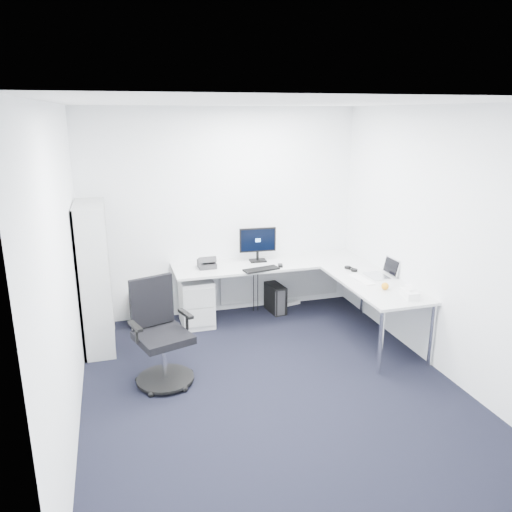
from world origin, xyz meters
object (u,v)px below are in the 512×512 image
object	(u,v)px
bookshelf	(95,277)
task_chair	(163,335)
laptop	(377,268)
l_desk	(279,298)
monitor	(258,244)

from	to	relation	value
bookshelf	task_chair	bearing A→B (deg)	-59.75
bookshelf	laptop	bearing A→B (deg)	-10.92
l_desk	task_chair	distance (m)	1.86
task_chair	bookshelf	bearing A→B (deg)	102.13
laptop	l_desk	bearing A→B (deg)	150.62
l_desk	task_chair	xyz separation A→B (m)	(-1.55, -1.03, 0.16)
monitor	l_desk	bearing A→B (deg)	-68.47
bookshelf	monitor	xyz separation A→B (m)	(2.03, 0.39, 0.13)
task_chair	laptop	bearing A→B (deg)	-8.12
task_chair	monitor	world-z (taller)	monitor
task_chair	l_desk	bearing A→B (deg)	15.41
l_desk	monitor	distance (m)	0.76
laptop	task_chair	bearing A→B (deg)	-170.58
l_desk	monitor	size ratio (longest dim) A/B	5.24
monitor	laptop	distance (m)	1.56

